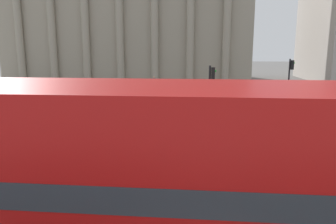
{
  "coord_description": "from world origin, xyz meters",
  "views": [
    {
      "loc": [
        -0.41,
        -1.96,
        4.65
      ],
      "look_at": [
        -2.1,
        15.96,
        1.0
      ],
      "focal_mm": 35.0,
      "sensor_mm": 36.0,
      "label": 1
    }
  ],
  "objects_px": {
    "pedestrian_red": "(241,97)",
    "pedestrian_grey": "(154,83)",
    "traffic_light_mid": "(211,88)",
    "traffic_light_far": "(290,76)",
    "car_silver": "(287,107)",
    "double_decker_bus": "(102,178)",
    "pedestrian_black": "(261,101)"
  },
  "relations": [
    {
      "from": "pedestrian_red",
      "to": "car_silver",
      "type": "bearing_deg",
      "value": -119.83
    },
    {
      "from": "car_silver",
      "to": "pedestrian_red",
      "type": "height_order",
      "value": "pedestrian_red"
    },
    {
      "from": "traffic_light_far",
      "to": "pedestrian_red",
      "type": "relative_size",
      "value": 2.08
    },
    {
      "from": "traffic_light_far",
      "to": "pedestrian_black",
      "type": "bearing_deg",
      "value": -134.38
    },
    {
      "from": "double_decker_bus",
      "to": "car_silver",
      "type": "xyz_separation_m",
      "value": [
        7.57,
        16.06,
        -1.53
      ]
    },
    {
      "from": "pedestrian_red",
      "to": "pedestrian_grey",
      "type": "bearing_deg",
      "value": 49.43
    },
    {
      "from": "double_decker_bus",
      "to": "pedestrian_red",
      "type": "height_order",
      "value": "double_decker_bus"
    },
    {
      "from": "double_decker_bus",
      "to": "car_silver",
      "type": "distance_m",
      "value": 17.82
    },
    {
      "from": "pedestrian_black",
      "to": "traffic_light_mid",
      "type": "bearing_deg",
      "value": -109.21
    },
    {
      "from": "traffic_light_mid",
      "to": "car_silver",
      "type": "relative_size",
      "value": 0.85
    },
    {
      "from": "car_silver",
      "to": "pedestrian_black",
      "type": "distance_m",
      "value": 1.97
    },
    {
      "from": "double_decker_bus",
      "to": "traffic_light_mid",
      "type": "xyz_separation_m",
      "value": [
        2.45,
        12.81,
        0.12
      ]
    },
    {
      "from": "traffic_light_far",
      "to": "car_silver",
      "type": "xyz_separation_m",
      "value": [
        -1.07,
        -3.89,
        -1.72
      ]
    },
    {
      "from": "double_decker_bus",
      "to": "pedestrian_red",
      "type": "relative_size",
      "value": 5.86
    },
    {
      "from": "traffic_light_mid",
      "to": "pedestrian_black",
      "type": "xyz_separation_m",
      "value": [
        3.63,
        4.52,
        -1.44
      ]
    },
    {
      "from": "pedestrian_red",
      "to": "pedestrian_black",
      "type": "xyz_separation_m",
      "value": [
        1.22,
        -0.95,
        -0.12
      ]
    },
    {
      "from": "traffic_light_far",
      "to": "pedestrian_black",
      "type": "xyz_separation_m",
      "value": [
        -2.56,
        -2.62,
        -1.51
      ]
    },
    {
      "from": "car_silver",
      "to": "traffic_light_mid",
      "type": "bearing_deg",
      "value": -172.37
    },
    {
      "from": "traffic_light_far",
      "to": "pedestrian_red",
      "type": "height_order",
      "value": "traffic_light_far"
    },
    {
      "from": "double_decker_bus",
      "to": "traffic_light_mid",
      "type": "distance_m",
      "value": 13.05
    },
    {
      "from": "pedestrian_black",
      "to": "pedestrian_grey",
      "type": "xyz_separation_m",
      "value": [
        -8.85,
        10.08,
        0.03
      ]
    },
    {
      "from": "pedestrian_grey",
      "to": "car_silver",
      "type": "bearing_deg",
      "value": 5.74
    },
    {
      "from": "traffic_light_mid",
      "to": "traffic_light_far",
      "type": "relative_size",
      "value": 0.97
    },
    {
      "from": "double_decker_bus",
      "to": "pedestrian_black",
      "type": "xyz_separation_m",
      "value": [
        6.08,
        17.33,
        -1.32
      ]
    },
    {
      "from": "traffic_light_far",
      "to": "pedestrian_red",
      "type": "bearing_deg",
      "value": -156.2
    },
    {
      "from": "traffic_light_mid",
      "to": "pedestrian_black",
      "type": "bearing_deg",
      "value": 51.23
    },
    {
      "from": "traffic_light_mid",
      "to": "traffic_light_far",
      "type": "bearing_deg",
      "value": 49.06
    },
    {
      "from": "traffic_light_mid",
      "to": "pedestrian_grey",
      "type": "distance_m",
      "value": 15.57
    },
    {
      "from": "pedestrian_red",
      "to": "pedestrian_black",
      "type": "height_order",
      "value": "pedestrian_red"
    },
    {
      "from": "traffic_light_far",
      "to": "car_silver",
      "type": "height_order",
      "value": "traffic_light_far"
    },
    {
      "from": "double_decker_bus",
      "to": "car_silver",
      "type": "bearing_deg",
      "value": 59.28
    },
    {
      "from": "traffic_light_mid",
      "to": "pedestrian_grey",
      "type": "xyz_separation_m",
      "value": [
        -5.23,
        14.6,
        -1.41
      ]
    }
  ]
}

